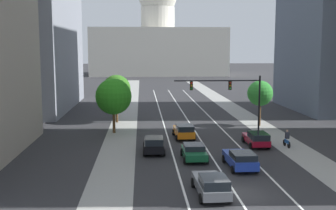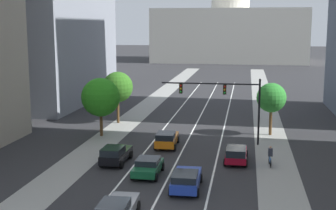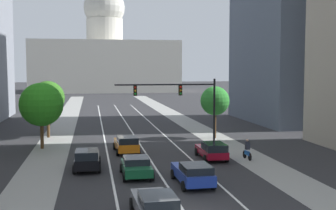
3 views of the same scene
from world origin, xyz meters
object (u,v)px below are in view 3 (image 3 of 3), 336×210
at_px(capitol_building, 105,59).
at_px(car_orange, 126,144).
at_px(car_crimson, 212,150).
at_px(car_blue, 193,173).
at_px(car_green, 136,166).
at_px(car_black, 87,159).
at_px(cyclist, 247,149).
at_px(street_tree_near_left, 41,105).
at_px(traffic_signal_mast, 182,97).
at_px(street_tree_mid_left, 48,98).
at_px(car_gray, 155,205).
at_px(street_tree_near_right, 215,101).

relative_size(capitol_building, car_orange, 10.26).
xyz_separation_m(capitol_building, car_crimson, (5.05, -115.97, -9.92)).
bearing_deg(car_blue, car_green, 48.39).
distance_m(car_blue, car_black, 8.70).
bearing_deg(cyclist, car_orange, 59.99).
bearing_deg(street_tree_near_left, traffic_signal_mast, -4.93).
bearing_deg(street_tree_mid_left, car_gray, -74.73).
xyz_separation_m(car_blue, car_orange, (-3.37, 11.59, 0.04)).
bearing_deg(car_gray, car_blue, -30.34).
bearing_deg(car_gray, traffic_signal_mast, -17.32).
bearing_deg(capitol_building, car_green, -90.80).
distance_m(car_blue, car_gray, 7.07).
height_order(street_tree_mid_left, street_tree_near_left, street_tree_near_left).
xyz_separation_m(car_blue, street_tree_mid_left, (-11.04, 21.91, 3.55)).
height_order(car_black, street_tree_mid_left, street_tree_mid_left).
xyz_separation_m(car_green, cyclist, (9.57, 4.06, 0.13)).
bearing_deg(car_crimson, street_tree_near_right, -16.66).
bearing_deg(capitol_building, car_gray, -90.74).
bearing_deg(car_green, street_tree_near_left, 31.86).
distance_m(capitol_building, car_crimson, 116.51).
distance_m(capitol_building, car_black, 118.48).
distance_m(capitol_building, car_gray, 130.05).
xyz_separation_m(car_gray, street_tree_mid_left, (-7.68, 28.12, 3.55)).
bearing_deg(car_green, street_tree_near_right, -32.98).
relative_size(car_blue, street_tree_mid_left, 0.76).
distance_m(car_gray, car_green, 9.06).
height_order(car_green, street_tree_near_left, street_tree_near_left).
distance_m(car_black, traffic_signal_mast, 12.88).
relative_size(car_blue, traffic_signal_mast, 0.48).
bearing_deg(traffic_signal_mast, street_tree_mid_left, 148.80).
bearing_deg(cyclist, capitol_building, -0.03).
relative_size(car_crimson, car_green, 1.12).
distance_m(car_orange, cyclist, 10.64).
bearing_deg(street_tree_mid_left, car_blue, -63.25).
relative_size(car_black, street_tree_mid_left, 0.72).
bearing_deg(car_black, car_green, -127.23).
bearing_deg(car_gray, capitol_building, -2.64).
height_order(car_black, street_tree_near_left, street_tree_near_left).
xyz_separation_m(capitol_building, car_black, (-5.06, -117.96, -9.88)).
xyz_separation_m(car_orange, street_tree_mid_left, (-7.68, 10.33, 3.51)).
height_order(car_gray, traffic_signal_mast, traffic_signal_mast).
distance_m(car_gray, traffic_signal_mast, 21.24).
relative_size(car_blue, street_tree_near_right, 0.84).
bearing_deg(car_orange, street_tree_mid_left, 34.43).
relative_size(street_tree_mid_left, street_tree_near_right, 1.10).
height_order(car_orange, car_black, car_black).
height_order(capitol_building, car_black, capitol_building).
distance_m(car_blue, car_orange, 12.06).
xyz_separation_m(car_orange, street_tree_near_left, (-7.61, 3.45, 3.33)).
xyz_separation_m(car_black, street_tree_mid_left, (-4.29, 16.43, 3.50)).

